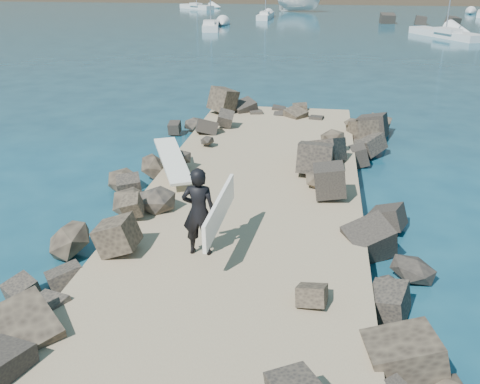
{
  "coord_description": "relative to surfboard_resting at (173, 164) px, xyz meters",
  "views": [
    {
      "loc": [
        1.79,
        -12.51,
        6.44
      ],
      "look_at": [
        0.0,
        -1.0,
        1.5
      ],
      "focal_mm": 40.0,
      "sensor_mm": 36.0,
      "label": 1
    }
  ],
  "objects": [
    {
      "name": "sailboat_e",
      "position": [
        -16.67,
        74.56,
        -0.7
      ],
      "size": [
        6.51,
        5.79,
        8.62
      ],
      "color": "silver",
      "rests_on": "ground"
    },
    {
      "name": "jetty",
      "position": [
        2.46,
        -3.86,
        -0.74
      ],
      "size": [
        6.0,
        26.0,
        0.6
      ],
      "primitive_type": "cube",
      "color": "#8C7759",
      "rests_on": "ground"
    },
    {
      "name": "sailboat_b",
      "position": [
        -3.81,
        59.31,
        -0.7
      ],
      "size": [
        1.67,
        6.72,
        8.09
      ],
      "color": "silver",
      "rests_on": "ground"
    },
    {
      "name": "riprap_right",
      "position": [
        5.36,
        -3.36,
        -0.54
      ],
      "size": [
        2.6,
        22.0,
        1.0
      ],
      "primitive_type": "cube",
      "color": "black",
      "rests_on": "ground"
    },
    {
      "name": "sailboat_c",
      "position": [
        15.79,
        41.97,
        -0.7
      ],
      "size": [
        6.01,
        8.69,
        10.5
      ],
      "color": "silver",
      "rests_on": "ground"
    },
    {
      "name": "surfer_with_board",
      "position": [
        1.85,
        -4.29,
        0.56
      ],
      "size": [
        0.94,
        2.47,
        1.99
      ],
      "color": "black",
      "rests_on": "jetty"
    },
    {
      "name": "sailboat_a",
      "position": [
        -8.39,
        45.9,
        -0.7
      ],
      "size": [
        2.97,
        7.72,
        9.05
      ],
      "color": "silver",
      "rests_on": "ground"
    },
    {
      "name": "boat_imported",
      "position": [
        -0.05,
        71.49,
        0.34
      ],
      "size": [
        7.63,
        4.4,
        2.77
      ],
      "primitive_type": "imported",
      "rotation": [
        0.0,
        0.0,
        1.32
      ],
      "color": "silver",
      "rests_on": "ground"
    },
    {
      "name": "ground",
      "position": [
        2.46,
        -1.86,
        -1.04
      ],
      "size": [
        800.0,
        800.0,
        0.0
      ],
      "primitive_type": "plane",
      "color": "#0F384C",
      "rests_on": "ground"
    },
    {
      "name": "surfboard_resting",
      "position": [
        0.0,
        0.0,
        0.0
      ],
      "size": [
        1.75,
        2.62,
        0.09
      ],
      "primitive_type": "cube",
      "rotation": [
        0.0,
        0.0,
        0.47
      ],
      "color": "silver",
      "rests_on": "riprap_left"
    },
    {
      "name": "riprap_left",
      "position": [
        -0.44,
        -3.36,
        -0.54
      ],
      "size": [
        2.6,
        22.0,
        1.0
      ],
      "primitive_type": "cube",
      "color": "black",
      "rests_on": "ground"
    }
  ]
}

